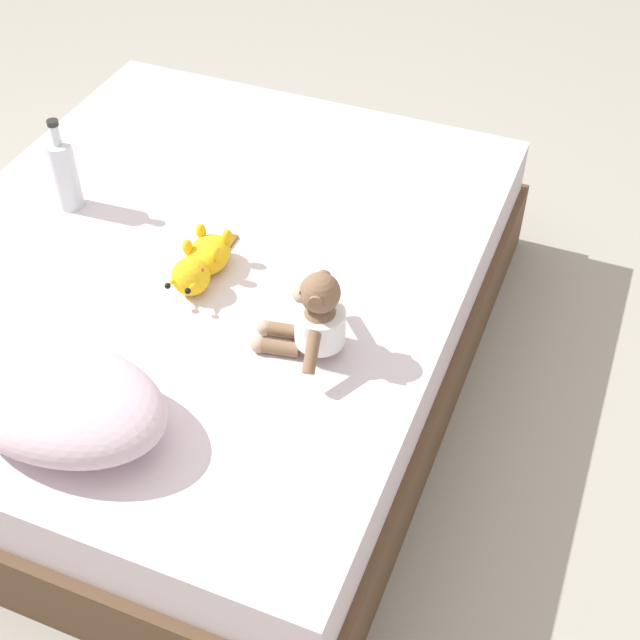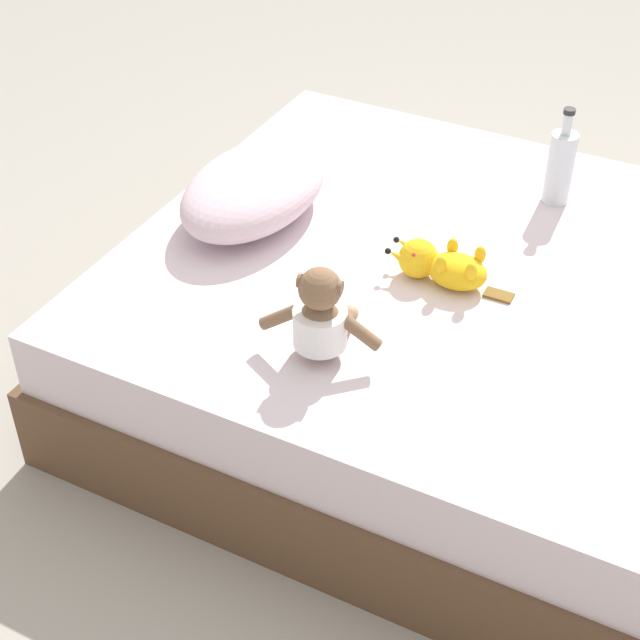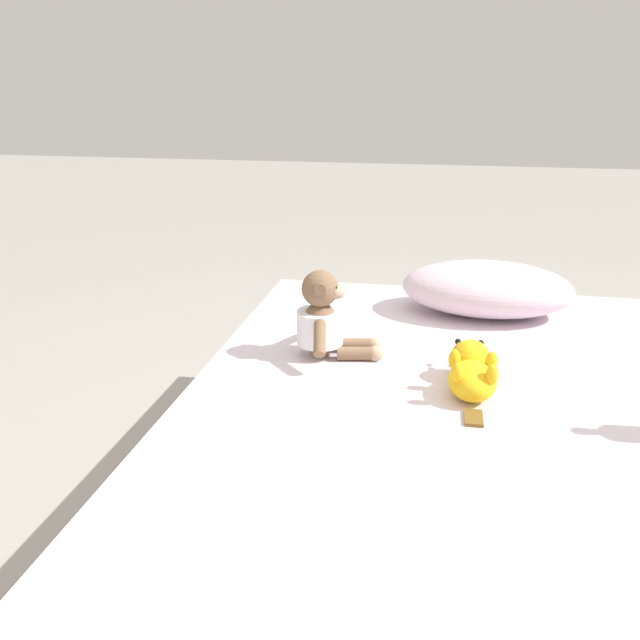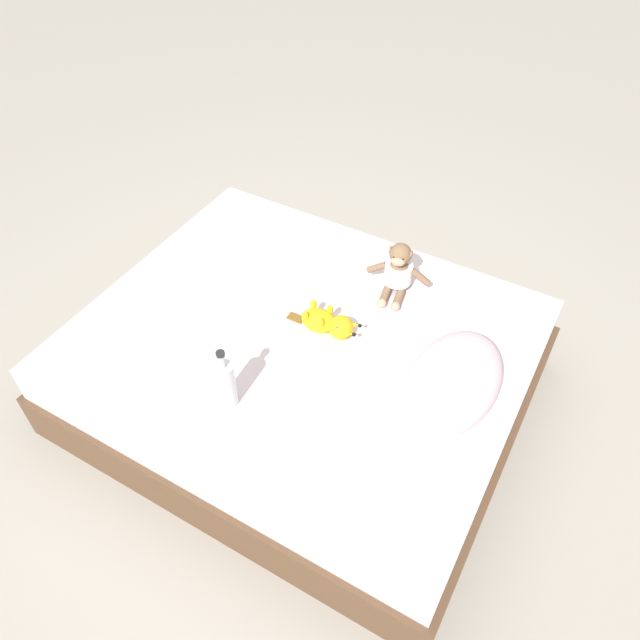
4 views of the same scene
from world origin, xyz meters
name	(u,v)px [view 4 (image 4 of 4)]	position (x,y,z in m)	size (l,w,h in m)	color
ground_plane	(304,396)	(0.00, 0.00, 0.00)	(16.00, 16.00, 0.00)	#9E998E
bed	(303,367)	(0.00, 0.00, 0.21)	(1.51, 1.84, 0.42)	brown
pillow	(454,380)	(-0.01, 0.65, 0.50)	(0.53, 0.33, 0.16)	silver
plush_monkey	(398,272)	(-0.45, 0.22, 0.51)	(0.24, 0.29, 0.24)	brown
plush_yellow_creature	(328,323)	(-0.07, 0.08, 0.47)	(0.11, 0.33, 0.10)	yellow
glass_bottle	(226,384)	(0.43, -0.06, 0.53)	(0.07, 0.07, 0.28)	silver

